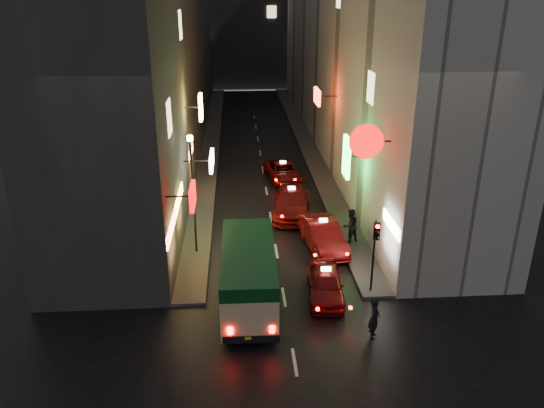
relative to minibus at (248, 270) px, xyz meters
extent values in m
cube|color=#3C3936|center=(-6.41, 26.05, 7.25)|extent=(6.00, 52.00, 18.00)
cube|color=#F20A0A|center=(-2.28, 1.05, 3.07)|extent=(0.18, 1.56, 0.96)
cube|color=white|center=(-1.81, 8.97, 2.12)|extent=(0.18, 2.49, 0.79)
cube|color=yellow|center=(-2.44, 11.41, 4.66)|extent=(0.18, 1.25, 1.50)
cube|color=#EB9F52|center=(-3.39, 1.85, 1.25)|extent=(0.10, 3.47, 0.55)
cube|color=yellow|center=(-3.39, 5.40, 1.25)|extent=(0.10, 3.56, 0.55)
cube|color=#EB9F52|center=(-3.39, 13.75, 1.25)|extent=(0.10, 2.82, 0.55)
cube|color=#FFE5B2|center=(-3.40, 4.05, 5.75)|extent=(0.06, 1.30, 1.60)
cube|color=#FFE5B2|center=(-3.40, 12.05, 9.25)|extent=(0.06, 1.30, 1.60)
cube|color=#B8B2A8|center=(9.59, 26.05, 7.25)|extent=(6.00, 52.00, 18.00)
cylinder|color=#F20A0A|center=(5.46, 2.80, 4.81)|extent=(1.56, 0.18, 1.56)
cube|color=#32FF44|center=(5.58, 7.31, 2.70)|extent=(0.18, 1.33, 2.21)
cube|color=#FD320C|center=(5.22, 16.08, 4.31)|extent=(0.18, 2.05, 1.03)
cube|color=white|center=(6.57, 1.55, 1.25)|extent=(0.10, 2.61, 0.55)
cube|color=#FFE5B2|center=(6.58, 7.05, 6.45)|extent=(0.06, 1.30, 1.60)
cube|color=#303035|center=(1.59, 58.05, 9.25)|extent=(30.00, 10.00, 22.00)
cube|color=#44423F|center=(-2.66, 26.05, -1.67)|extent=(1.50, 52.00, 0.15)
cube|color=#44423F|center=(5.84, 26.05, -1.67)|extent=(1.50, 52.00, 0.15)
cube|color=beige|center=(0.00, -0.02, -0.18)|extent=(2.32, 6.40, 2.34)
cube|color=#0B3B19|center=(0.00, -0.02, 0.73)|extent=(2.34, 6.42, 0.58)
cube|color=black|center=(0.00, 0.30, 0.06)|extent=(2.31, 3.85, 0.53)
cube|color=black|center=(0.00, -3.16, -1.18)|extent=(2.19, 0.21, 0.32)
cube|color=#FF0A05|center=(-0.80, -3.23, -0.76)|extent=(0.19, 0.06, 0.30)
cube|color=#FF0A05|center=(0.80, -3.23, -0.76)|extent=(0.19, 0.06, 0.30)
cylinder|color=black|center=(-0.99, 2.02, -1.34)|extent=(0.23, 0.81, 0.81)
cylinder|color=black|center=(0.99, -2.06, -1.34)|extent=(0.23, 0.81, 0.81)
imported|color=#640D0D|center=(3.45, 0.50, -0.98)|extent=(2.36, 4.96, 1.53)
cube|color=white|center=(3.45, 0.50, -0.12)|extent=(0.43, 0.21, 0.16)
sphere|color=#FF0A05|center=(2.77, -1.69, -0.96)|extent=(0.16, 0.16, 0.16)
sphere|color=#FF0A05|center=(4.13, -1.69, -0.96)|extent=(0.16, 0.16, 0.16)
imported|color=#640D0D|center=(4.09, 5.30, -0.85)|extent=(3.05, 5.86, 1.78)
cube|color=white|center=(4.09, 5.30, 0.13)|extent=(0.44, 0.24, 0.16)
sphere|color=#FF0A05|center=(3.30, 2.75, -0.83)|extent=(0.16, 0.16, 0.16)
sphere|color=#FF0A05|center=(4.88, 2.75, -0.83)|extent=(0.16, 0.16, 0.16)
imported|color=#640D0D|center=(2.91, 10.10, -0.83)|extent=(3.15, 6.05, 1.84)
cube|color=white|center=(2.91, 10.10, 0.18)|extent=(0.44, 0.24, 0.16)
sphere|color=#FF0A05|center=(2.09, 7.47, -0.80)|extent=(0.16, 0.16, 0.16)
sphere|color=#FF0A05|center=(3.72, 7.47, -0.80)|extent=(0.16, 0.16, 0.16)
imported|color=#640D0D|center=(2.91, 16.25, -1.01)|extent=(2.63, 4.88, 1.47)
cube|color=white|center=(2.91, 16.25, -0.18)|extent=(0.44, 0.25, 0.16)
sphere|color=#FF0A05|center=(2.26, 14.14, -0.99)|extent=(0.16, 0.16, 0.16)
sphere|color=#FF0A05|center=(3.57, 14.14, -0.99)|extent=(0.16, 0.16, 0.16)
imported|color=black|center=(4.89, -2.60, -0.74)|extent=(0.60, 0.76, 2.02)
imported|color=black|center=(5.62, 5.64, -0.52)|extent=(0.95, 0.81, 2.14)
cylinder|color=black|center=(5.59, 0.65, 0.15)|extent=(0.10, 0.10, 3.50)
cube|color=black|center=(5.59, 0.47, 1.45)|extent=(0.26, 0.18, 0.80)
sphere|color=#FF0A05|center=(5.59, 0.36, 1.72)|extent=(0.18, 0.18, 0.18)
sphere|color=black|center=(5.59, 0.36, 1.45)|extent=(0.17, 0.17, 0.17)
sphere|color=black|center=(5.59, 0.36, 1.18)|extent=(0.17, 0.17, 0.17)
cylinder|color=black|center=(-2.61, 5.05, 1.40)|extent=(0.12, 0.12, 6.00)
cylinder|color=#FFE5BF|center=(-2.61, 5.05, 4.50)|extent=(0.28, 0.28, 0.25)
camera|label=1|loc=(-0.35, -19.93, 11.25)|focal=35.00mm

